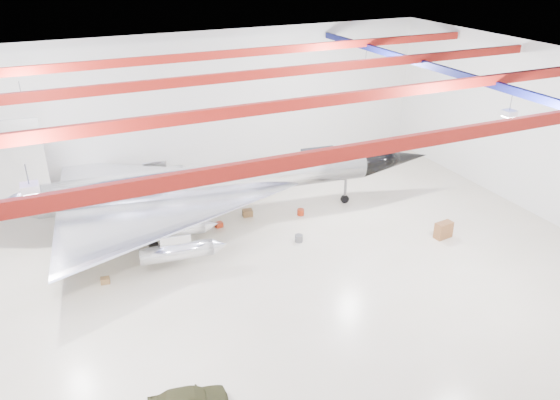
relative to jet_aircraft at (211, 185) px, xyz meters
name	(u,v)px	position (x,y,z in m)	size (l,w,h in m)	color
floor	(258,277)	(0.17, -7.32, -2.60)	(40.00, 40.00, 0.00)	beige
wall_back	(179,110)	(0.17, 7.68, 2.90)	(40.00, 40.00, 0.00)	silver
wall_right	(544,134)	(20.17, -7.32, 2.90)	(30.00, 30.00, 0.00)	silver
ceiling	(253,77)	(0.17, -7.32, 8.40)	(40.00, 40.00, 0.00)	#0A0F38
ceiling_structure	(254,92)	(0.17, -7.32, 7.72)	(39.50, 29.50, 1.08)	maroon
jet_aircraft	(211,185)	(0.00, 0.00, 0.00)	(29.06, 18.47, 7.93)	silver
desk	(443,230)	(12.37, -7.95, -2.08)	(1.13, 0.57, 1.04)	brown
crate_ply	(105,280)	(-7.54, -4.50, -2.43)	(0.48, 0.39, 0.34)	olive
toolbox_red	(219,225)	(0.09, -0.91, -2.44)	(0.46, 0.37, 0.32)	#A22A10
engine_drum	(299,238)	(3.97, -4.73, -2.38)	(0.49, 0.49, 0.44)	#59595B
parts_bin	(248,213)	(2.34, -0.21, -2.37)	(0.65, 0.52, 0.46)	olive
crate_small	(113,248)	(-6.61, -1.03, -2.47)	(0.39, 0.31, 0.27)	#59595B
tool_chest	(301,212)	(5.65, -1.55, -2.39)	(0.47, 0.47, 0.42)	#A22A10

